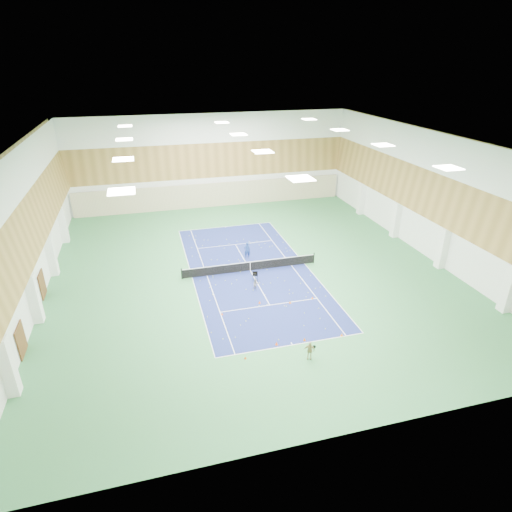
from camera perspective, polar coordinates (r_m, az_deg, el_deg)
The scene contains 22 objects.
ground at distance 40.34m, azimuth -0.77°, elevation -1.97°, with size 40.00×40.00×0.00m, color #317341.
room_shell at distance 37.99m, azimuth -0.82°, elevation 6.12°, with size 36.00×40.00×12.00m, color white, non-canonical shape.
wood_cladding at distance 37.39m, azimuth -0.84°, elevation 9.02°, with size 36.00×40.00×8.00m, color olive, non-canonical shape.
ceiling_light_grid at distance 36.50m, azimuth -0.88°, elevation 14.94°, with size 21.40×25.40×0.06m, color white, non-canonical shape.
court_surface at distance 40.34m, azimuth -0.77°, elevation -1.96°, with size 10.97×23.77×0.01m, color navy.
tennis_balls_scatter at distance 40.32m, azimuth -0.77°, elevation -1.91°, with size 10.57×22.77×0.07m, color #C4DF26, non-canonical shape.
tennis_net at distance 40.09m, azimuth -0.77°, elevation -1.27°, with size 12.80×0.10×1.10m, color black, non-canonical shape.
back_curtain at distance 57.77m, azimuth -5.71°, elevation 8.10°, with size 35.40×0.16×3.20m, color #C6B793.
door_left_a at distance 33.15m, azimuth -28.83°, elevation -9.80°, with size 0.08×1.80×2.20m, color #593319.
door_left_b at distance 39.91m, azimuth -26.61°, elevation -3.40°, with size 0.08×1.80×2.20m, color #593319.
coach at distance 42.59m, azimuth -1.19°, elevation 0.81°, with size 0.61×0.40×1.68m, color navy.
child_court at distance 36.91m, azimuth -0.05°, elevation -3.79°, with size 0.50×0.39×1.03m, color gray.
child_apron at distance 29.22m, azimuth 7.15°, elevation -12.37°, with size 0.78×0.32×1.33m, color #9E8D5A.
ball_cart at distance 38.40m, azimuth -0.11°, elevation -2.75°, with size 0.48×0.48×0.83m, color black, non-canonical shape.
cone_svc_a at distance 33.78m, azimuth -4.56°, elevation -7.69°, with size 0.18×0.18×0.20m, color #FC4C0D.
cone_svc_b at distance 35.14m, azimuth 0.48°, elevation -6.17°, with size 0.21×0.21×0.23m, color orange.
cone_svc_c at distance 35.25m, azimuth 4.56°, elevation -6.14°, with size 0.22×0.22×0.24m, color #D8540B.
cone_svc_d at distance 36.07m, azimuth 7.53°, elevation -5.53°, with size 0.19×0.19×0.21m, color #EE5F0C.
cone_base_a at distance 29.34m, azimuth -1.44°, elevation -13.39°, with size 0.17×0.17×0.19m, color #FF590D.
cone_base_b at distance 30.55m, azimuth 2.76°, elevation -11.56°, with size 0.23×0.23×0.25m, color #F3480C.
cone_base_c at distance 31.10m, azimuth 6.49°, elevation -10.97°, with size 0.22×0.22×0.24m, color #D8550B.
cone_base_d at distance 31.98m, azimuth 11.38°, elevation -10.24°, with size 0.21×0.21×0.23m, color orange.
Camera 1 is at (-8.84, -34.83, 18.34)m, focal length 30.00 mm.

